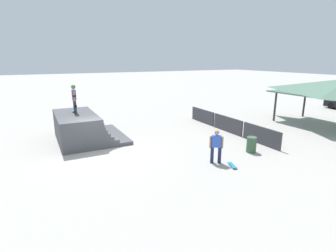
% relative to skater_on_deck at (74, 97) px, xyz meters
% --- Properties ---
extents(ground_plane, '(160.00, 160.00, 0.00)m').
position_rel_skater_on_deck_xyz_m(ground_plane, '(2.96, 0.74, -2.69)').
color(ground_plane, '#ADA8A0').
extents(quarter_pipe_ramp, '(4.64, 3.94, 1.69)m').
position_rel_skater_on_deck_xyz_m(quarter_pipe_ramp, '(0.24, 0.25, -1.93)').
color(quarter_pipe_ramp, '#4C4C51').
rests_on(quarter_pipe_ramp, ground).
extents(skater_on_deck, '(0.74, 0.26, 1.74)m').
position_rel_skater_on_deck_xyz_m(skater_on_deck, '(0.00, 0.00, 0.00)').
color(skater_on_deck, '#2D2D33').
rests_on(skater_on_deck, quarter_pipe_ramp).
extents(skateboard_on_deck, '(0.79, 0.29, 0.09)m').
position_rel_skater_on_deck_xyz_m(skateboard_on_deck, '(-0.53, -0.02, -0.94)').
color(skateboard_on_deck, silver).
rests_on(skateboard_on_deck, quarter_pipe_ramp).
extents(bystander_walking, '(0.46, 0.61, 1.66)m').
position_rel_skater_on_deck_xyz_m(bystander_walking, '(7.00, 5.39, -1.77)').
color(bystander_walking, '#1E2347').
rests_on(bystander_walking, ground).
extents(skateboard_on_ground, '(0.81, 0.45, 0.09)m').
position_rel_skater_on_deck_xyz_m(skateboard_on_ground, '(7.74, 5.82, -2.63)').
color(skateboard_on_ground, silver).
rests_on(skateboard_on_ground, ground).
extents(barrier_fence, '(8.93, 0.12, 1.05)m').
position_rel_skater_on_deck_xyz_m(barrier_fence, '(2.82, 9.58, -2.17)').
color(barrier_fence, '#3D3D42').
rests_on(barrier_fence, ground).
extents(trash_bin, '(0.52, 0.52, 0.85)m').
position_rel_skater_on_deck_xyz_m(trash_bin, '(6.65, 8.04, -2.27)').
color(trash_bin, '#385B3D').
rests_on(trash_bin, ground).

